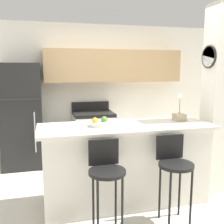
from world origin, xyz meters
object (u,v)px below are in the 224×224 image
(bar_stool_left, at_px, (106,172))
(fruit_bowl, at_px, (100,123))
(refrigerator, at_px, (22,116))
(bar_stool_right, at_px, (174,165))
(stove_range, at_px, (93,136))
(orchid_vase, at_px, (179,114))
(trash_bin, at_px, (57,157))

(bar_stool_left, distance_m, fruit_bowl, 0.70)
(refrigerator, xyz_separation_m, bar_stool_left, (0.98, -2.22, -0.25))
(refrigerator, distance_m, bar_stool_right, 2.84)
(stove_range, xyz_separation_m, bar_stool_left, (-0.27, -2.24, 0.19))
(stove_range, xyz_separation_m, orchid_vase, (0.89, -1.60, 0.64))
(bar_stool_right, xyz_separation_m, orchid_vase, (0.39, 0.64, 0.45))
(bar_stool_right, relative_size, fruit_bowl, 3.63)
(bar_stool_left, xyz_separation_m, trash_bin, (-0.42, 2.00, -0.46))
(bar_stool_right, distance_m, orchid_vase, 0.88)
(orchid_vase, bearing_deg, bar_stool_left, -151.04)
(bar_stool_left, height_order, orchid_vase, orchid_vase)
(bar_stool_left, relative_size, orchid_vase, 2.62)
(fruit_bowl, bearing_deg, orchid_vase, 3.82)
(refrigerator, xyz_separation_m, trash_bin, (0.56, -0.22, -0.71))
(bar_stool_right, relative_size, orchid_vase, 2.62)
(bar_stool_left, distance_m, orchid_vase, 1.40)
(bar_stool_right, bearing_deg, fruit_bowl, 141.50)
(bar_stool_left, height_order, bar_stool_right, same)
(bar_stool_right, relative_size, trash_bin, 2.55)
(stove_range, height_order, bar_stool_left, stove_range)
(stove_range, xyz_separation_m, bar_stool_right, (0.50, -2.24, 0.19))
(stove_range, height_order, bar_stool_right, stove_range)
(bar_stool_right, bearing_deg, orchid_vase, 58.66)
(bar_stool_right, distance_m, trash_bin, 2.37)
(refrigerator, bearing_deg, bar_stool_left, -66.17)
(bar_stool_left, bearing_deg, refrigerator, 113.83)
(refrigerator, relative_size, orchid_vase, 4.86)
(bar_stool_left, bearing_deg, trash_bin, 101.92)
(bar_stool_right, bearing_deg, refrigerator, 128.23)
(stove_range, bearing_deg, trash_bin, -160.80)
(bar_stool_right, bearing_deg, stove_range, 102.45)
(bar_stool_right, xyz_separation_m, fruit_bowl, (-0.72, 0.57, 0.40))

